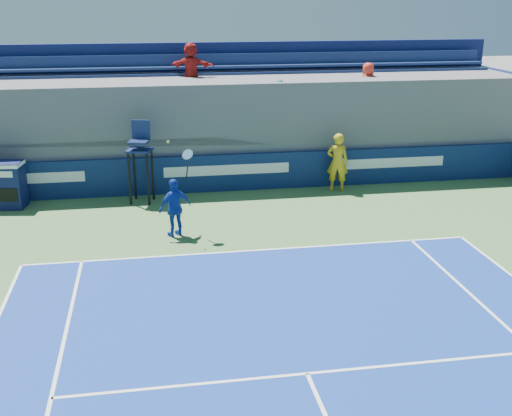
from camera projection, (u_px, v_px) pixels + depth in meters
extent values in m
imported|color=gold|center=(337.00, 162.00, 20.39)|extent=(0.78, 0.63, 1.87)
cube|color=white|center=(253.00, 250.00, 15.79)|extent=(10.97, 0.07, 0.00)
cube|color=white|center=(307.00, 374.00, 10.66)|extent=(8.23, 0.07, 0.00)
cube|color=#0D1C4A|center=(227.00, 173.00, 20.48)|extent=(20.40, 0.20, 1.20)
cube|color=white|center=(31.00, 179.00, 19.40)|extent=(3.20, 0.01, 0.32)
cube|color=white|center=(227.00, 170.00, 20.35)|extent=(4.00, 0.01, 0.32)
cube|color=white|center=(392.00, 163.00, 21.22)|extent=(3.60, 0.01, 0.32)
cylinder|color=white|center=(342.00, 165.00, 20.95)|extent=(0.44, 0.01, 0.44)
cube|color=#0E1646|center=(1.00, 185.00, 18.80)|extent=(1.39, 0.89, 1.40)
cube|color=black|center=(8.00, 195.00, 18.53)|extent=(0.55, 0.10, 0.40)
cylinder|color=black|center=(130.00, 179.00, 19.04)|extent=(0.09, 0.09, 1.60)
cylinder|color=black|center=(148.00, 180.00, 18.99)|extent=(0.09, 0.09, 1.60)
cylinder|color=black|center=(135.00, 174.00, 19.57)|extent=(0.09, 0.09, 1.60)
cylinder|color=black|center=(153.00, 175.00, 19.52)|extent=(0.09, 0.09, 1.60)
cube|color=#101B50|center=(140.00, 150.00, 19.01)|extent=(0.86, 0.86, 0.06)
cube|color=#121D46|center=(138.00, 142.00, 18.84)|extent=(0.65, 0.58, 0.08)
cube|color=#14204D|center=(141.00, 130.00, 19.09)|extent=(0.55, 0.20, 0.60)
imported|color=#12319A|center=(175.00, 208.00, 16.54)|extent=(0.98, 0.72, 1.54)
cylinder|color=black|center=(187.00, 172.00, 16.37)|extent=(0.08, 0.16, 0.39)
torus|color=silver|center=(188.00, 154.00, 16.16)|extent=(0.32, 0.21, 0.29)
cylinder|color=white|center=(188.00, 154.00, 16.16)|extent=(0.26, 0.16, 0.24)
sphere|color=#CDE933|center=(168.00, 142.00, 15.83)|extent=(0.07, 0.07, 0.07)
cube|color=#505055|center=(219.00, 128.00, 21.92)|extent=(20.40, 3.60, 3.38)
cube|color=#505055|center=(224.00, 142.00, 20.72)|extent=(20.40, 0.90, 0.55)
cube|color=navy|center=(224.00, 128.00, 20.48)|extent=(20.00, 0.45, 0.08)
cube|color=navy|center=(223.00, 121.00, 20.65)|extent=(20.00, 0.06, 0.45)
cube|color=#505055|center=(221.00, 120.00, 21.39)|extent=(20.40, 0.90, 0.55)
cube|color=navy|center=(221.00, 107.00, 21.15)|extent=(20.00, 0.45, 0.08)
cube|color=navy|center=(220.00, 99.00, 21.32)|extent=(20.00, 0.06, 0.45)
cube|color=#505055|center=(217.00, 100.00, 22.06)|extent=(20.40, 0.90, 0.55)
cube|color=navy|center=(218.00, 86.00, 21.81)|extent=(20.00, 0.45, 0.08)
cube|color=navy|center=(217.00, 79.00, 21.98)|extent=(20.00, 0.06, 0.45)
cube|color=#505055|center=(214.00, 80.00, 22.73)|extent=(20.40, 0.90, 0.55)
cube|color=navy|center=(214.00, 67.00, 22.48)|extent=(20.00, 0.45, 0.08)
cube|color=navy|center=(214.00, 60.00, 22.65)|extent=(20.00, 0.06, 0.45)
cube|color=#0C1647|center=(213.00, 104.00, 23.58)|extent=(20.80, 0.30, 4.40)
cube|color=#0C1647|center=(499.00, 118.00, 23.55)|extent=(0.30, 3.90, 3.40)
imported|color=silver|center=(180.00, 111.00, 20.12)|extent=(1.08, 0.78, 1.50)
imported|color=teal|center=(280.00, 106.00, 20.61)|extent=(1.03, 0.58, 1.67)
imported|color=red|center=(368.00, 85.00, 21.81)|extent=(0.79, 0.55, 1.52)
imported|color=black|center=(423.00, 105.00, 21.41)|extent=(0.56, 0.38, 1.48)
imported|color=#A91C18|center=(191.00, 67.00, 21.52)|extent=(1.59, 1.08, 1.64)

